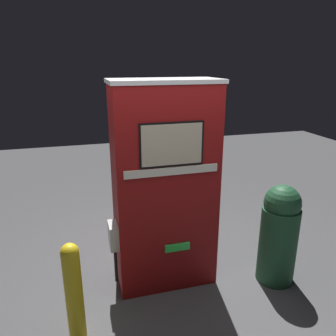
% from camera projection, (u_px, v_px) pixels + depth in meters
% --- Properties ---
extents(ground_plane, '(14.00, 14.00, 0.00)m').
position_uv_depth(ground_plane, '(171.00, 291.00, 3.57)').
color(ground_plane, '#4C4C4F').
extents(gas_pump, '(1.16, 0.55, 2.23)m').
position_uv_depth(gas_pump, '(165.00, 188.00, 3.46)').
color(gas_pump, maroon).
rests_on(gas_pump, ground_plane).
extents(safety_bollard, '(0.15, 0.15, 0.97)m').
position_uv_depth(safety_bollard, '(74.00, 290.00, 2.82)').
color(safety_bollard, yellow).
rests_on(safety_bollard, ground_plane).
extents(trash_bin, '(0.41, 0.41, 1.15)m').
position_uv_depth(trash_bin, '(279.00, 233.00, 3.60)').
color(trash_bin, '#1E4C2D').
rests_on(trash_bin, ground_plane).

